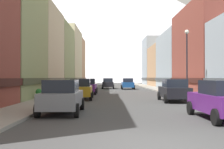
{
  "coord_description": "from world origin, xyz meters",
  "views": [
    {
      "loc": [
        -1.27,
        -7.86,
        1.9
      ],
      "look_at": [
        -0.97,
        32.08,
        2.33
      ],
      "focal_mm": 44.48,
      "sensor_mm": 36.0,
      "label": 1
    }
  ],
  "objects_px": {
    "car_left_2": "(88,86)",
    "streetlamp_right": "(187,53)",
    "car_left_0": "(62,96)",
    "car_left_1": "(81,89)",
    "car_driving_1": "(108,83)",
    "potted_plant_0": "(39,93)",
    "car_right_1": "(174,90)",
    "car_driving_0": "(128,84)",
    "car_right_0": "(222,100)",
    "potted_plant_1": "(47,92)"
  },
  "relations": [
    {
      "from": "car_right_1",
      "to": "potted_plant_1",
      "type": "xyz_separation_m",
      "value": [
        -10.8,
        3.32,
        -0.34
      ]
    },
    {
      "from": "car_left_0",
      "to": "car_left_2",
      "type": "relative_size",
      "value": 1.01
    },
    {
      "from": "car_right_0",
      "to": "streetlamp_right",
      "type": "bearing_deg",
      "value": 82.17
    },
    {
      "from": "car_right_0",
      "to": "car_driving_1",
      "type": "height_order",
      "value": "same"
    },
    {
      "from": "car_left_0",
      "to": "potted_plant_1",
      "type": "distance_m",
      "value": 10.98
    },
    {
      "from": "potted_plant_0",
      "to": "potted_plant_1",
      "type": "relative_size",
      "value": 1.0
    },
    {
      "from": "car_driving_1",
      "to": "potted_plant_1",
      "type": "bearing_deg",
      "value": -103.62
    },
    {
      "from": "car_left_1",
      "to": "car_driving_1",
      "type": "height_order",
      "value": "same"
    },
    {
      "from": "car_left_0",
      "to": "streetlamp_right",
      "type": "height_order",
      "value": "streetlamp_right"
    },
    {
      "from": "car_right_1",
      "to": "streetlamp_right",
      "type": "height_order",
      "value": "streetlamp_right"
    },
    {
      "from": "car_right_1",
      "to": "potted_plant_1",
      "type": "relative_size",
      "value": 5.24
    },
    {
      "from": "potted_plant_1",
      "to": "car_right_1",
      "type": "bearing_deg",
      "value": -17.11
    },
    {
      "from": "car_driving_1",
      "to": "car_right_1",
      "type": "bearing_deg",
      "value": -78.1
    },
    {
      "from": "car_left_0",
      "to": "car_driving_0",
      "type": "distance_m",
      "value": 30.67
    },
    {
      "from": "car_left_0",
      "to": "car_driving_1",
      "type": "bearing_deg",
      "value": 86.16
    },
    {
      "from": "car_driving_1",
      "to": "potted_plant_0",
      "type": "distance_m",
      "value": 25.71
    },
    {
      "from": "car_left_0",
      "to": "potted_plant_0",
      "type": "relative_size",
      "value": 5.24
    },
    {
      "from": "car_left_2",
      "to": "streetlamp_right",
      "type": "xyz_separation_m",
      "value": [
        9.15,
        -7.92,
        3.09
      ]
    },
    {
      "from": "car_driving_0",
      "to": "potted_plant_0",
      "type": "xyz_separation_m",
      "value": [
        -8.6,
        -22.54,
        -0.27
      ]
    },
    {
      "from": "car_driving_1",
      "to": "streetlamp_right",
      "type": "relative_size",
      "value": 0.75
    },
    {
      "from": "potted_plant_0",
      "to": "car_driving_0",
      "type": "bearing_deg",
      "value": 69.12
    },
    {
      "from": "car_left_0",
      "to": "car_left_2",
      "type": "bearing_deg",
      "value": 90.0
    },
    {
      "from": "car_right_0",
      "to": "potted_plant_0",
      "type": "xyz_separation_m",
      "value": [
        -10.8,
        9.87,
        -0.27
      ]
    },
    {
      "from": "potted_plant_0",
      "to": "streetlamp_right",
      "type": "relative_size",
      "value": 0.14
    },
    {
      "from": "potted_plant_0",
      "to": "car_right_0",
      "type": "bearing_deg",
      "value": -42.41
    },
    {
      "from": "car_left_2",
      "to": "streetlamp_right",
      "type": "distance_m",
      "value": 12.49
    },
    {
      "from": "streetlamp_right",
      "to": "potted_plant_1",
      "type": "bearing_deg",
      "value": 173.34
    },
    {
      "from": "car_left_2",
      "to": "car_left_1",
      "type": "bearing_deg",
      "value": -89.99
    },
    {
      "from": "potted_plant_1",
      "to": "car_right_0",
      "type": "bearing_deg",
      "value": -49.65
    },
    {
      "from": "car_left_0",
      "to": "car_right_0",
      "type": "relative_size",
      "value": 1.0
    },
    {
      "from": "car_right_0",
      "to": "potted_plant_1",
      "type": "xyz_separation_m",
      "value": [
        -10.8,
        12.71,
        -0.34
      ]
    },
    {
      "from": "potted_plant_1",
      "to": "potted_plant_0",
      "type": "bearing_deg",
      "value": -90.0
    },
    {
      "from": "car_right_0",
      "to": "streetlamp_right",
      "type": "xyz_separation_m",
      "value": [
        1.55,
        11.27,
        3.09
      ]
    },
    {
      "from": "car_right_0",
      "to": "car_right_1",
      "type": "xyz_separation_m",
      "value": [
        -0.0,
        9.39,
        0.0
      ]
    },
    {
      "from": "car_right_1",
      "to": "potted_plant_0",
      "type": "distance_m",
      "value": 10.81
    },
    {
      "from": "car_left_0",
      "to": "car_left_1",
      "type": "height_order",
      "value": "same"
    },
    {
      "from": "car_left_2",
      "to": "car_right_0",
      "type": "distance_m",
      "value": 20.64
    },
    {
      "from": "streetlamp_right",
      "to": "car_left_2",
      "type": "bearing_deg",
      "value": 139.1
    },
    {
      "from": "car_driving_1",
      "to": "potted_plant_1",
      "type": "height_order",
      "value": "car_driving_1"
    },
    {
      "from": "car_left_0",
      "to": "car_driving_1",
      "type": "xyz_separation_m",
      "value": [
        2.2,
        32.78,
        0.0
      ]
    },
    {
      "from": "car_left_1",
      "to": "car_right_1",
      "type": "height_order",
      "value": "same"
    },
    {
      "from": "car_left_1",
      "to": "car_driving_1",
      "type": "xyz_separation_m",
      "value": [
        2.2,
        23.36,
        0.0
      ]
    },
    {
      "from": "car_right_1",
      "to": "car_driving_0",
      "type": "relative_size",
      "value": 1.01
    },
    {
      "from": "car_left_1",
      "to": "car_driving_1",
      "type": "bearing_deg",
      "value": 84.63
    },
    {
      "from": "car_left_0",
      "to": "car_left_2",
      "type": "distance_m",
      "value": 16.98
    },
    {
      "from": "streetlamp_right",
      "to": "car_driving_0",
      "type": "bearing_deg",
      "value": 100.06
    },
    {
      "from": "car_right_0",
      "to": "potted_plant_1",
      "type": "bearing_deg",
      "value": 130.35
    },
    {
      "from": "car_left_0",
      "to": "car_right_0",
      "type": "height_order",
      "value": "same"
    },
    {
      "from": "car_left_0",
      "to": "car_driving_1",
      "type": "relative_size",
      "value": 1.01
    },
    {
      "from": "car_left_0",
      "to": "potted_plant_1",
      "type": "xyz_separation_m",
      "value": [
        -3.2,
        10.5,
        -0.34
      ]
    }
  ]
}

